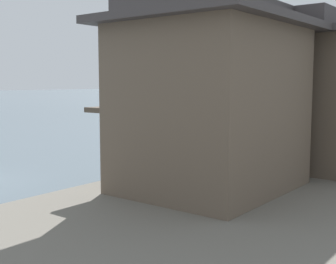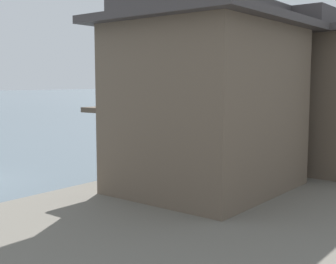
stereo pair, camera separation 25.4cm
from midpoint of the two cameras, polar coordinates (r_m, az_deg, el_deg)
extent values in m
cube|color=#33281E|center=(23.62, 2.25, -3.41)|extent=(1.64, 4.57, 0.25)
cube|color=#33281E|center=(25.07, 5.65, -2.31)|extent=(0.89, 0.49, 0.23)
cube|color=#33281E|center=(22.18, -1.60, -3.41)|extent=(0.89, 0.49, 0.23)
cube|color=#33281E|center=(23.89, 1.53, -2.88)|extent=(0.71, 3.94, 0.08)
cube|color=#33281E|center=(23.29, 2.99, -3.13)|extent=(0.71, 3.94, 0.08)
ellipsoid|color=#4C6B42|center=(23.56, 2.25, -2.54)|extent=(1.02, 1.30, 0.47)
cube|color=brown|center=(31.26, -0.66, -1.00)|extent=(5.57, 2.83, 0.26)
cube|color=brown|center=(33.49, -2.98, -0.09)|extent=(0.65, 0.98, 0.24)
cube|color=brown|center=(29.03, 2.01, -1.07)|extent=(0.65, 0.98, 0.24)
cube|color=brown|center=(31.00, -1.41, -0.74)|extent=(4.79, 1.78, 0.08)
cube|color=brown|center=(31.48, 0.07, -0.63)|extent=(4.79, 1.78, 0.08)
cube|color=#423328|center=(34.32, 14.76, -0.59)|extent=(1.17, 3.95, 0.22)
cube|color=#423328|center=(35.97, 15.85, 0.01)|extent=(0.94, 0.39, 0.19)
cube|color=#423328|center=(32.63, 13.59, -0.55)|extent=(0.94, 0.39, 0.19)
cube|color=#423328|center=(34.48, 14.04, -0.29)|extent=(0.20, 3.42, 0.08)
cube|color=#423328|center=(34.13, 15.51, -0.40)|extent=(0.20, 3.42, 0.08)
cube|color=#423328|center=(66.08, 20.20, 2.46)|extent=(5.38, 3.50, 0.21)
cube|color=#423328|center=(65.70, 17.97, 2.69)|extent=(0.77, 1.03, 0.19)
cube|color=#423328|center=(65.58, 20.27, 2.55)|extent=(4.47, 2.38, 0.08)
cube|color=#423328|center=(66.57, 20.14, 2.61)|extent=(4.47, 2.38, 0.08)
cube|color=brown|center=(40.97, 20.22, 0.37)|extent=(1.70, 4.37, 0.29)
cube|color=brown|center=(42.92, 20.56, 0.98)|extent=(0.83, 0.51, 0.26)
cube|color=brown|center=(38.98, 19.89, 0.50)|extent=(0.83, 0.51, 0.26)
cube|color=brown|center=(41.00, 19.69, 0.65)|extent=(0.84, 3.72, 0.08)
cube|color=brown|center=(40.91, 20.77, 0.60)|extent=(0.84, 3.72, 0.08)
ellipsoid|color=olive|center=(40.94, 20.24, 0.86)|extent=(0.98, 1.22, 0.43)
cube|color=brown|center=(14.52, 5.63, 2.91)|extent=(4.56, 5.54, 5.20)
cube|color=#4D4135|center=(16.10, -2.26, 3.27)|extent=(0.70, 5.54, 0.16)
cube|color=#3D3838|center=(14.61, 5.75, 13.62)|extent=(5.46, 6.44, 0.24)
cube|color=#3D3838|center=(14.68, 5.77, 15.44)|extent=(2.74, 6.44, 0.70)
cube|color=brown|center=(20.31, 17.78, 3.61)|extent=(5.90, 6.39, 5.20)
cube|color=#4D4135|center=(21.70, 9.59, 3.97)|extent=(0.70, 6.39, 0.16)
cube|color=#3D3838|center=(20.38, 18.04, 11.26)|extent=(6.80, 7.29, 0.24)
cube|color=#3D3838|center=(20.43, 18.09, 12.58)|extent=(3.54, 7.29, 0.70)
cube|color=gray|center=(28.01, 16.55, 4.31)|extent=(0.70, 6.60, 0.16)
camera|label=1|loc=(0.13, -89.71, 0.03)|focal=47.84mm
camera|label=2|loc=(0.13, 90.29, -0.03)|focal=47.84mm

